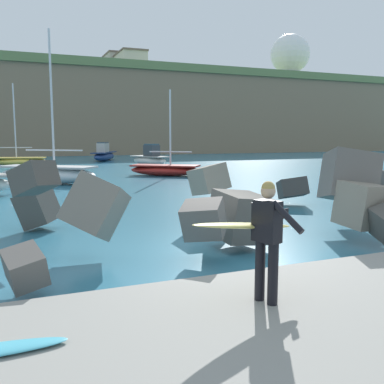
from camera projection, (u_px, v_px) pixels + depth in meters
The scene contains 13 objects.
ground_plane at pixel (216, 256), 9.56m from camera, with size 400.00×400.00×0.00m, color #2D6B84.
walkway_path at pixel (342, 322), 5.88m from camera, with size 48.00×4.40×0.24m, color gray.
breakwater_jetty at pixel (230, 192), 11.80m from camera, with size 32.16×7.94×2.54m.
surfer_with_board at pixel (260, 232), 6.22m from camera, with size 2.10×1.42×1.78m.
boat_near_centre at pixel (48, 174), 24.34m from camera, with size 5.83×5.13×8.44m.
boat_near_right at pixel (150, 159), 39.51m from camera, with size 3.03×4.72×2.00m.
boat_mid_left at pixel (21, 161), 39.47m from camera, with size 4.91×2.62×7.39m.
boat_mid_centre at pixel (104, 155), 47.61m from camera, with size 4.12×6.24×2.05m.
boat_mid_right at pixel (165, 169), 29.28m from camera, with size 5.03×4.41×5.74m.
headland_bluff at pixel (149, 114), 80.75m from camera, with size 98.16×35.02×13.54m.
radar_dome at pixel (290, 57), 95.20m from camera, with size 8.61×8.61×11.56m.
station_building_west at pixel (118, 68), 85.91m from camera, with size 4.81×7.29×5.40m.
station_building_central at pixel (130, 65), 79.17m from camera, with size 4.63×8.38×4.44m.
Camera 1 is at (-4.02, -8.41, 2.64)m, focal length 40.32 mm.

